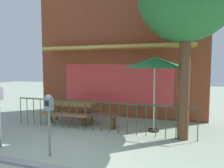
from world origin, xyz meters
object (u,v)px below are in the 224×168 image
object	(u,v)px
picnic_table_left	(71,107)
patio_umbrella	(155,63)
patio_bench	(99,117)
parking_meter_near	(49,109)

from	to	relation	value
picnic_table_left	patio_umbrella	distance (m)	3.42
patio_umbrella	patio_bench	distance (m)	2.64
patio_bench	parking_meter_near	distance (m)	2.64
picnic_table_left	patio_umbrella	world-z (taller)	patio_umbrella
picnic_table_left	patio_bench	xyz separation A→B (m)	(1.15, -0.19, -0.26)
picnic_table_left	patio_bench	bearing A→B (deg)	-9.33
patio_bench	parking_meter_near	bearing A→B (deg)	-95.14
parking_meter_near	patio_umbrella	bearing A→B (deg)	51.67
parking_meter_near	patio_bench	bearing A→B (deg)	84.86
patio_bench	patio_umbrella	bearing A→B (deg)	4.04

